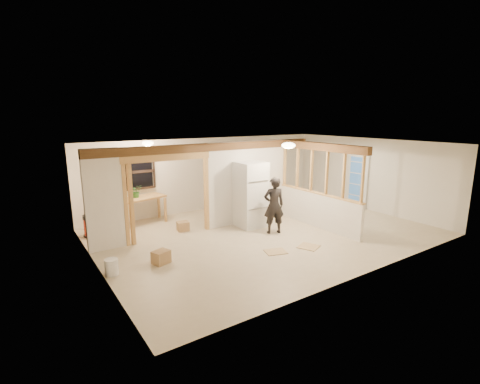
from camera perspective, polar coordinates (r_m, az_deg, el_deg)
floor at (r=9.96m, az=4.31°, el=-6.65°), size 9.00×6.50×0.01m
ceiling at (r=9.45m, az=4.55°, el=7.87°), size 9.00×6.50×0.01m
wall_back at (r=12.29m, az=-5.01°, el=3.02°), size 9.00×0.01×2.50m
wall_front at (r=7.43m, az=20.17°, el=-3.88°), size 9.00×0.01×2.50m
wall_left at (r=7.76m, az=-22.72°, el=-3.43°), size 0.01×6.50×2.50m
wall_right at (r=12.87m, az=20.38°, el=2.71°), size 0.01×6.50×2.50m
partition_left_stub at (r=8.98m, az=-21.46°, el=-1.26°), size 0.90×0.12×2.50m
partition_center at (r=10.69m, az=1.28°, el=1.66°), size 2.80×0.12×2.50m
doorway_frame at (r=9.49m, az=-11.66°, el=-0.89°), size 2.46×0.14×2.20m
header_beam_back at (r=9.89m, az=-4.42°, el=7.37°), size 7.00×0.18×0.22m
header_beam_right at (r=10.25m, az=13.04°, el=7.27°), size 0.18×3.30×0.22m
pony_wall at (r=10.57m, az=12.55°, el=-2.93°), size 0.12×3.20×1.00m
stud_partition at (r=10.33m, az=12.85°, el=3.29°), size 0.14×3.20×1.32m
window_back at (r=11.16m, az=-16.60°, el=3.17°), size 1.12×0.10×1.10m
french_door at (r=13.08m, az=18.68°, el=1.87°), size 0.12×0.86×2.00m
ceiling_dome_main at (r=9.26m, az=7.96°, el=7.58°), size 0.36×0.36×0.16m
ceiling_dome_util at (r=10.27m, az=-14.89°, el=7.74°), size 0.32×0.32×0.14m
hanging_bulb at (r=9.83m, az=-10.67°, el=5.99°), size 0.07×0.07×0.07m
refrigerator at (r=10.27m, az=1.74°, el=-0.42°), size 0.79×0.77×1.93m
woman at (r=9.71m, az=5.58°, el=-2.19°), size 0.68×0.57×1.60m
work_table at (r=11.09m, az=-15.57°, el=-2.84°), size 1.42×0.92×0.83m
potted_plant at (r=10.90m, az=-16.71°, el=0.11°), size 0.38×0.34×0.38m
shop_vac at (r=10.38m, az=-23.15°, el=-5.05°), size 0.50×0.50×0.61m
bookshelf at (r=13.73m, az=5.62°, el=2.32°), size 0.86×0.29×1.71m
bucket at (r=7.82m, az=-20.32°, el=-11.47°), size 0.32×0.32×0.35m
box_util_a at (r=10.16m, az=-9.35°, el=-5.56°), size 0.35×0.31×0.27m
box_util_b at (r=9.58m, az=-19.88°, el=-7.19°), size 0.40×0.40×0.30m
box_front at (r=8.10m, az=-12.82°, el=-10.36°), size 0.44×0.40×0.29m
floor_panel_near at (r=9.04m, az=11.20°, el=-8.79°), size 0.62×0.62×0.02m
floor_panel_far at (r=8.61m, az=5.86°, el=-9.71°), size 0.60×0.53×0.02m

